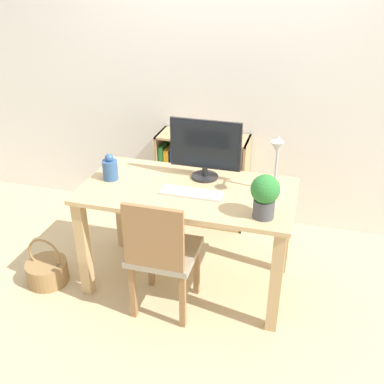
{
  "coord_description": "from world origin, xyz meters",
  "views": [
    {
      "loc": [
        0.71,
        -2.43,
        2.04
      ],
      "look_at": [
        0.0,
        0.1,
        0.66
      ],
      "focal_mm": 42.0,
      "sensor_mm": 36.0,
      "label": 1
    }
  ],
  "objects_px": {
    "desk_lamp": "(276,162)",
    "chair": "(161,252)",
    "bookshelf": "(189,178)",
    "basket": "(47,271)",
    "keyboard": "(191,193)",
    "monitor": "(205,147)",
    "potted_plant": "(265,194)",
    "vase": "(110,168)"
  },
  "relations": [
    {
      "from": "monitor",
      "to": "basket",
      "type": "relative_size",
      "value": 1.34
    },
    {
      "from": "desk_lamp",
      "to": "bookshelf",
      "type": "bearing_deg",
      "value": 134.25
    },
    {
      "from": "monitor",
      "to": "basket",
      "type": "bearing_deg",
      "value": -155.38
    },
    {
      "from": "potted_plant",
      "to": "monitor",
      "type": "bearing_deg",
      "value": 137.51
    },
    {
      "from": "chair",
      "to": "bookshelf",
      "type": "height_order",
      "value": "chair"
    },
    {
      "from": "keyboard",
      "to": "potted_plant",
      "type": "xyz_separation_m",
      "value": [
        0.47,
        -0.15,
        0.14
      ]
    },
    {
      "from": "desk_lamp",
      "to": "basket",
      "type": "bearing_deg",
      "value": -167.36
    },
    {
      "from": "desk_lamp",
      "to": "basket",
      "type": "xyz_separation_m",
      "value": [
        -1.48,
        -0.33,
        -0.87
      ]
    },
    {
      "from": "chair",
      "to": "bookshelf",
      "type": "xyz_separation_m",
      "value": [
        -0.16,
        1.17,
        -0.08
      ]
    },
    {
      "from": "keyboard",
      "to": "bookshelf",
      "type": "relative_size",
      "value": 0.5
    },
    {
      "from": "keyboard",
      "to": "vase",
      "type": "bearing_deg",
      "value": 173.5
    },
    {
      "from": "desk_lamp",
      "to": "basket",
      "type": "distance_m",
      "value": 1.75
    },
    {
      "from": "monitor",
      "to": "basket",
      "type": "distance_m",
      "value": 1.41
    },
    {
      "from": "vase",
      "to": "basket",
      "type": "height_order",
      "value": "vase"
    },
    {
      "from": "desk_lamp",
      "to": "monitor",
      "type": "bearing_deg",
      "value": 164.15
    },
    {
      "from": "desk_lamp",
      "to": "keyboard",
      "type": "bearing_deg",
      "value": -165.98
    },
    {
      "from": "monitor",
      "to": "desk_lamp",
      "type": "relative_size",
      "value": 1.27
    },
    {
      "from": "bookshelf",
      "to": "basket",
      "type": "bearing_deg",
      "value": -122.84
    },
    {
      "from": "monitor",
      "to": "basket",
      "type": "xyz_separation_m",
      "value": [
        -1.01,
        -0.46,
        -0.86
      ]
    },
    {
      "from": "bookshelf",
      "to": "basket",
      "type": "distance_m",
      "value": 1.36
    },
    {
      "from": "desk_lamp",
      "to": "chair",
      "type": "distance_m",
      "value": 0.88
    },
    {
      "from": "vase",
      "to": "potted_plant",
      "type": "height_order",
      "value": "potted_plant"
    },
    {
      "from": "monitor",
      "to": "potted_plant",
      "type": "relative_size",
      "value": 1.83
    },
    {
      "from": "chair",
      "to": "basket",
      "type": "xyz_separation_m",
      "value": [
        -0.88,
        0.06,
        -0.37
      ]
    },
    {
      "from": "monitor",
      "to": "chair",
      "type": "bearing_deg",
      "value": -104.47
    },
    {
      "from": "vase",
      "to": "monitor",
      "type": "bearing_deg",
      "value": 17.73
    },
    {
      "from": "vase",
      "to": "chair",
      "type": "height_order",
      "value": "vase"
    },
    {
      "from": "vase",
      "to": "keyboard",
      "type": "bearing_deg",
      "value": -6.5
    },
    {
      "from": "monitor",
      "to": "keyboard",
      "type": "relative_size",
      "value": 1.21
    },
    {
      "from": "bookshelf",
      "to": "chair",
      "type": "bearing_deg",
      "value": -82.24
    },
    {
      "from": "keyboard",
      "to": "chair",
      "type": "relative_size",
      "value": 0.47
    },
    {
      "from": "vase",
      "to": "bookshelf",
      "type": "distance_m",
      "value": 0.99
    },
    {
      "from": "potted_plant",
      "to": "chair",
      "type": "xyz_separation_m",
      "value": [
        -0.58,
        -0.12,
        -0.42
      ]
    },
    {
      "from": "bookshelf",
      "to": "basket",
      "type": "height_order",
      "value": "bookshelf"
    },
    {
      "from": "monitor",
      "to": "potted_plant",
      "type": "height_order",
      "value": "monitor"
    },
    {
      "from": "keyboard",
      "to": "basket",
      "type": "distance_m",
      "value": 1.2
    },
    {
      "from": "potted_plant",
      "to": "basket",
      "type": "xyz_separation_m",
      "value": [
        -1.46,
        -0.06,
        -0.79
      ]
    },
    {
      "from": "keyboard",
      "to": "chair",
      "type": "distance_m",
      "value": 0.41
    },
    {
      "from": "potted_plant",
      "to": "basket",
      "type": "height_order",
      "value": "potted_plant"
    },
    {
      "from": "vase",
      "to": "chair",
      "type": "xyz_separation_m",
      "value": [
        0.46,
        -0.33,
        -0.35
      ]
    },
    {
      "from": "vase",
      "to": "basket",
      "type": "relative_size",
      "value": 0.51
    },
    {
      "from": "potted_plant",
      "to": "bookshelf",
      "type": "height_order",
      "value": "potted_plant"
    }
  ]
}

